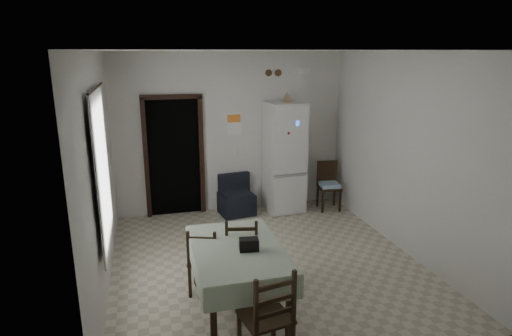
{
  "coord_description": "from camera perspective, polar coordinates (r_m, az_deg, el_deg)",
  "views": [
    {
      "loc": [
        -1.55,
        -5.3,
        2.89
      ],
      "look_at": [
        0.0,
        0.5,
        1.25
      ],
      "focal_mm": 30.0,
      "sensor_mm": 36.0,
      "label": 1
    }
  ],
  "objects": [
    {
      "name": "dining_chair_near_head",
      "position": [
        4.21,
        1.27,
        -19.03
      ],
      "size": [
        0.51,
        0.51,
        1.03
      ],
      "primitive_type": null,
      "rotation": [
        0.0,
        0.0,
        3.33
      ],
      "color": "black",
      "rests_on": "ground"
    },
    {
      "name": "ground",
      "position": [
        6.23,
        1.22,
        -12.35
      ],
      "size": [
        4.5,
        4.5,
        0.0
      ],
      "primitive_type": "plane",
      "color": "#B9B097",
      "rests_on": "ground"
    },
    {
      "name": "dining_chair_far_right",
      "position": [
        5.43,
        -1.94,
        -11.1
      ],
      "size": [
        0.49,
        0.49,
        0.96
      ],
      "primitive_type": null,
      "rotation": [
        0.0,
        0.0,
        2.93
      ],
      "color": "black",
      "rests_on": "ground"
    },
    {
      "name": "light_switch",
      "position": [
        7.93,
        -2.2,
        2.22
      ],
      "size": [
        0.08,
        0.02,
        0.12
      ],
      "primitive_type": "cube",
      "color": "beige",
      "rests_on": "ground"
    },
    {
      "name": "calendar_image",
      "position": [
        7.79,
        -2.96,
        6.61
      ],
      "size": [
        0.24,
        0.01,
        0.14
      ],
      "primitive_type": "cube",
      "color": "orange",
      "rests_on": "ground"
    },
    {
      "name": "corner_chair",
      "position": [
        8.13,
        9.75,
        -2.42
      ],
      "size": [
        0.43,
        0.43,
        0.9
      ],
      "primitive_type": null,
      "rotation": [
        0.0,
        0.0,
        -0.12
      ],
      "color": "black",
      "rests_on": "ground"
    },
    {
      "name": "wall_back",
      "position": [
        7.84,
        -3.32,
        4.66
      ],
      "size": [
        4.2,
        0.02,
        2.9
      ],
      "primitive_type": null,
      "color": "silver",
      "rests_on": "ground"
    },
    {
      "name": "doorway",
      "position": [
        7.98,
        -10.98,
        1.73
      ],
      "size": [
        1.06,
        0.52,
        2.22
      ],
      "color": "black",
      "rests_on": "ground"
    },
    {
      "name": "window_recess",
      "position": [
        5.31,
        -20.94,
        -0.37
      ],
      "size": [
        0.1,
        1.2,
        1.6
      ],
      "primitive_type": "cube",
      "color": "silver",
      "rests_on": "ground"
    },
    {
      "name": "dining_table",
      "position": [
        5.03,
        -2.42,
        -14.53
      ],
      "size": [
        0.99,
        1.5,
        0.78
      ],
      "primitive_type": null,
      "rotation": [
        0.0,
        0.0,
        0.0
      ],
      "color": "#97A68E",
      "rests_on": "ground"
    },
    {
      "name": "calendar",
      "position": [
        7.81,
        -2.96,
        5.89
      ],
      "size": [
        0.28,
        0.02,
        0.4
      ],
      "primitive_type": "cube",
      "color": "white",
      "rests_on": "ground"
    },
    {
      "name": "vent_left",
      "position": [
        7.87,
        1.7,
        12.57
      ],
      "size": [
        0.12,
        0.03,
        0.12
      ],
      "primitive_type": "cylinder",
      "rotation": [
        1.57,
        0.0,
        0.0
      ],
      "color": "brown",
      "rests_on": "ground"
    },
    {
      "name": "curtain_rod",
      "position": [
        5.14,
        -20.6,
        9.98
      ],
      "size": [
        0.02,
        1.6,
        0.02
      ],
      "primitive_type": "cylinder",
      "rotation": [
        1.57,
        0.0,
        0.0
      ],
      "color": "black",
      "rests_on": "ground"
    },
    {
      "name": "emergency_light",
      "position": [
        8.06,
        6.3,
        12.76
      ],
      "size": [
        0.25,
        0.07,
        0.09
      ],
      "primitive_type": "cube",
      "color": "white",
      "rests_on": "ground"
    },
    {
      "name": "black_bag",
      "position": [
        4.74,
        -0.95,
        -10.16
      ],
      "size": [
        0.22,
        0.15,
        0.14
      ],
      "primitive_type": "cube",
      "rotation": [
        0.0,
        0.0,
        -0.13
      ],
      "color": "black",
      "rests_on": "dining_table"
    },
    {
      "name": "tan_cone",
      "position": [
        7.73,
        4.18,
        9.44
      ],
      "size": [
        0.24,
        0.24,
        0.17
      ],
      "primitive_type": "cone",
      "rotation": [
        0.0,
        0.0,
        -0.14
      ],
      "color": "#A5815B",
      "rests_on": "fridge"
    },
    {
      "name": "fridge",
      "position": [
        7.87,
        3.8,
        1.42
      ],
      "size": [
        0.7,
        0.7,
        2.02
      ],
      "primitive_type": null,
      "rotation": [
        0.0,
        0.0,
        0.06
      ],
      "color": "silver",
      "rests_on": "ground"
    },
    {
      "name": "navy_seat",
      "position": [
        7.82,
        -2.62,
        -3.64
      ],
      "size": [
        0.67,
        0.65,
        0.72
      ],
      "primitive_type": null,
      "rotation": [
        0.0,
        0.0,
        0.14
      ],
      "color": "black",
      "rests_on": "ground"
    },
    {
      "name": "wall_left",
      "position": [
        5.52,
        -20.14,
        -0.79
      ],
      "size": [
        0.02,
        4.5,
        2.9
      ],
      "primitive_type": null,
      "color": "silver",
      "rests_on": "ground"
    },
    {
      "name": "wall_right",
      "position": [
        6.59,
        19.11,
        1.81
      ],
      "size": [
        0.02,
        4.5,
        2.9
      ],
      "primitive_type": null,
      "color": "silver",
      "rests_on": "ground"
    },
    {
      "name": "curtain",
      "position": [
        5.29,
        -19.76,
        -0.29
      ],
      "size": [
        0.02,
        1.45,
        1.85
      ],
      "primitive_type": "cube",
      "color": "silver",
      "rests_on": "ground"
    },
    {
      "name": "ceiling",
      "position": [
        5.52,
        1.39,
        15.39
      ],
      "size": [
        4.2,
        4.5,
        0.02
      ],
      "primitive_type": null,
      "color": "white",
      "rests_on": "ground"
    },
    {
      "name": "vent_right",
      "position": [
        7.93,
        2.98,
        12.57
      ],
      "size": [
        0.12,
        0.03,
        0.12
      ],
      "primitive_type": "cylinder",
      "rotation": [
        1.57,
        0.0,
        0.0
      ],
      "color": "brown",
      "rests_on": "ground"
    },
    {
      "name": "dining_chair_far_left",
      "position": [
        5.39,
        -6.85,
        -11.96
      ],
      "size": [
        0.47,
        0.47,
        0.86
      ],
      "primitive_type": null,
      "rotation": [
        0.0,
        0.0,
        2.81
      ],
      "color": "black",
      "rests_on": "ground"
    },
    {
      "name": "wall_front",
      "position": [
        3.71,
        11.14,
        -7.82
      ],
      "size": [
        4.2,
        0.02,
        2.9
      ],
      "primitive_type": null,
      "color": "silver",
      "rests_on": "ground"
    }
  ]
}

